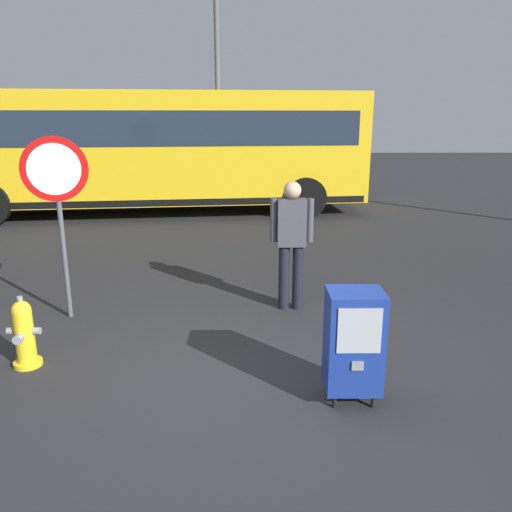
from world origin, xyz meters
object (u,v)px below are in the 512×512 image
Objects in this scene: newspaper_box_primary at (354,341)px; street_light_near_left at (217,29)px; bus_near at (153,146)px; pedestrian at (292,238)px; fire_hydrant at (24,334)px; bus_far at (91,138)px; stop_sign at (57,190)px.

newspaper_box_primary is 10.86m from street_light_near_left.
pedestrian is at bearing -73.00° from bus_near.
pedestrian is at bearing 99.64° from newspaper_box_primary.
bus_near is 3.38m from street_light_near_left.
pedestrian reaches higher than fire_hydrant.
bus_near is 1.01× the size of bus_far.
fire_hydrant is 0.45× the size of pedestrian.
street_light_near_left reaches higher than stop_sign.
stop_sign is at bearing -78.11° from bus_far.
stop_sign is (-3.18, 1.95, 1.03)m from newspaper_box_primary.
bus_near reaches higher than newspaper_box_primary.
bus_far is (-3.13, 11.66, 0.11)m from stop_sign.
bus_near is at bearing 110.40° from newspaper_box_primary.
bus_near reaches higher than fire_hydrant.
bus_far reaches higher than fire_hydrant.
bus_near is at bearing 91.47° from stop_sign.
bus_far is at bearing 103.65° from fire_hydrant.
stop_sign is 7.10m from bus_near.
bus_far is at bearing 141.18° from street_light_near_left.
pedestrian is at bearing 5.73° from stop_sign.
bus_far is 1.34× the size of street_light_near_left.
bus_far is 6.48m from street_light_near_left.
pedestrian is 0.16× the size of bus_far.
newspaper_box_primary is (3.17, -0.65, 0.22)m from fire_hydrant.
stop_sign is 8.64m from street_light_near_left.
street_light_near_left reaches higher than pedestrian.
fire_hydrant is at bearing -150.57° from pedestrian.
street_light_near_left reaches higher than newspaper_box_primary.
stop_sign is at bearing -100.01° from street_light_near_left.
bus_far is at bearing 105.03° from stop_sign.
fire_hydrant is at bearing -98.55° from street_light_near_left.
stop_sign reaches higher than newspaper_box_primary.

